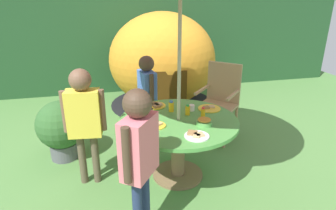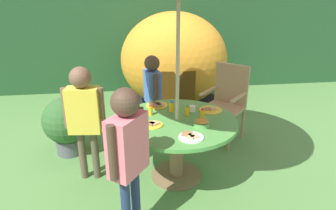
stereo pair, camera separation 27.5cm
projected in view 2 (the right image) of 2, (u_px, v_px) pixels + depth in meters
The scene contains 19 objects.
ground_plane at pixel (176, 176), 3.22m from camera, with size 10.00×10.00×0.02m, color #548442.
hedge_backdrop at pixel (150, 41), 6.12m from camera, with size 9.00×0.70×1.98m, color #234C28.
garden_table at pixel (177, 133), 3.02m from camera, with size 1.25×1.25×0.69m.
wooden_chair at pixel (226, 99), 3.91m from camera, with size 0.69×0.69×1.03m.
dome_tent at pixel (174, 60), 5.08m from camera, with size 2.05×2.05×1.65m.
potted_plant at pixel (67, 123), 3.55m from camera, with size 0.58×0.58×0.74m.
child_in_blue_shirt at pixel (152, 87), 3.79m from camera, with size 0.22×0.40×1.18m.
child_in_yellow_shirt at pixel (84, 110), 2.91m from camera, with size 0.42×0.22×1.26m.
child_in_pink_shirt at pixel (128, 145), 2.20m from camera, with size 0.34×0.38×1.28m.
snack_bowl at pixel (202, 123), 2.80m from camera, with size 0.16×0.16×0.08m.
plate_center_front at pixel (157, 105), 3.33m from camera, with size 0.25×0.25×0.03m.
plate_mid_left at pixel (153, 124), 2.83m from camera, with size 0.20×0.20×0.03m.
plate_near_right at pixel (211, 110), 3.20m from camera, with size 0.26×0.26×0.03m.
plate_mid_right at pixel (191, 137), 2.59m from camera, with size 0.23×0.23×0.03m.
juice_bottle_near_left at pixel (187, 111), 3.06m from camera, with size 0.05×0.05×0.12m.
juice_bottle_far_left at pixel (202, 114), 2.98m from camera, with size 0.05×0.05×0.11m.
juice_bottle_far_right at pixel (151, 110), 3.06m from camera, with size 0.04×0.04×0.12m.
juice_bottle_center_back at pixel (172, 107), 3.16m from camera, with size 0.06×0.06×0.12m.
cup_near at pixel (192, 109), 3.17m from camera, with size 0.07×0.07×0.07m, color white.
Camera 2 is at (-0.46, -2.68, 1.90)m, focal length 30.56 mm.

